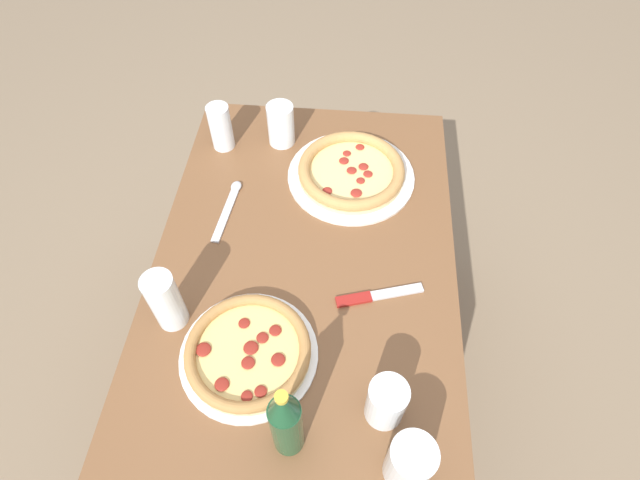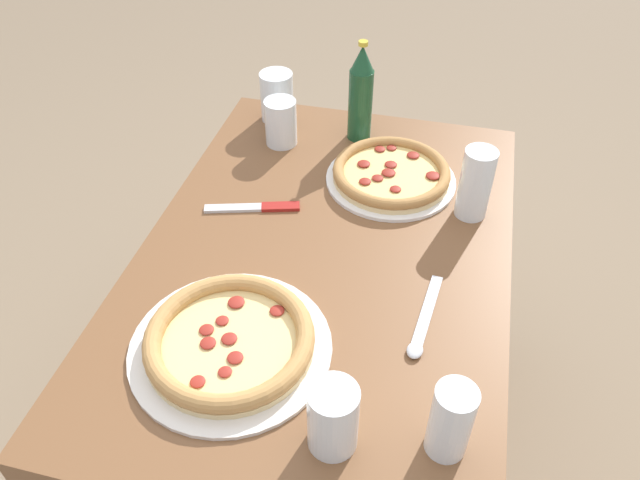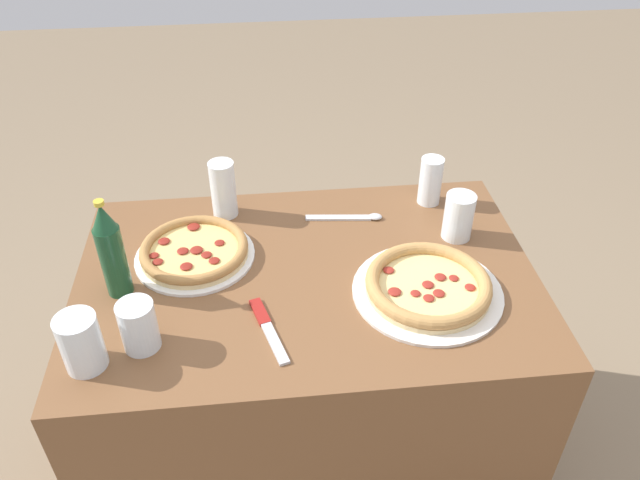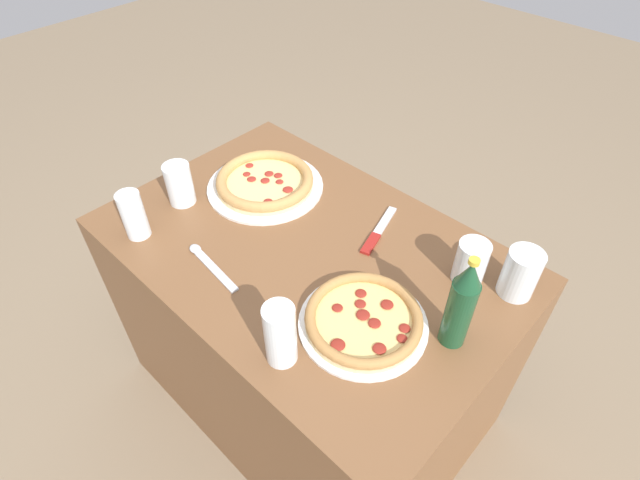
% 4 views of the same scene
% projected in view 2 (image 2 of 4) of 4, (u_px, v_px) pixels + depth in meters
% --- Properties ---
extents(ground_plane, '(8.00, 8.00, 0.00)m').
position_uv_depth(ground_plane, '(323.00, 443.00, 1.68)').
color(ground_plane, '#847056').
extents(table, '(1.07, 0.71, 0.71)m').
position_uv_depth(table, '(323.00, 364.00, 1.44)').
color(table, brown).
rests_on(table, ground_plane).
extents(pizza_margherita, '(0.34, 0.34, 0.04)m').
position_uv_depth(pizza_margherita, '(230.00, 341.00, 1.02)').
color(pizza_margherita, silver).
rests_on(pizza_margherita, table).
extents(pizza_veggie, '(0.29, 0.29, 0.04)m').
position_uv_depth(pizza_veggie, '(391.00, 174.00, 1.37)').
color(pizza_veggie, white).
rests_on(pizza_veggie, table).
extents(glass_cola, '(0.06, 0.06, 0.13)m').
position_uv_depth(glass_cola, '(450.00, 424.00, 0.87)').
color(glass_cola, white).
rests_on(glass_cola, table).
extents(glass_iced_tea, '(0.07, 0.07, 0.15)m').
position_uv_depth(glass_iced_tea, '(475.00, 187.00, 1.25)').
color(glass_iced_tea, white).
rests_on(glass_iced_tea, table).
extents(glass_lemonade, '(0.07, 0.07, 0.11)m').
position_uv_depth(glass_lemonade, '(281.00, 124.00, 1.46)').
color(glass_lemonade, white).
rests_on(glass_lemonade, table).
extents(glass_red_wine, '(0.08, 0.08, 0.12)m').
position_uv_depth(glass_red_wine, '(277.00, 99.00, 1.54)').
color(glass_red_wine, white).
rests_on(glass_red_wine, table).
extents(glass_water, '(0.07, 0.07, 0.12)m').
position_uv_depth(glass_water, '(333.00, 420.00, 0.87)').
color(glass_water, white).
rests_on(glass_water, table).
extents(beer_bottle, '(0.06, 0.06, 0.24)m').
position_uv_depth(beer_bottle, '(361.00, 94.00, 1.44)').
color(beer_bottle, '#194728').
rests_on(beer_bottle, table).
extents(knife, '(0.08, 0.20, 0.01)m').
position_uv_depth(knife, '(257.00, 207.00, 1.31)').
color(knife, maroon).
rests_on(knife, table).
extents(spoon, '(0.20, 0.04, 0.01)m').
position_uv_depth(spoon, '(423.00, 325.00, 1.07)').
color(spoon, silver).
rests_on(spoon, table).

